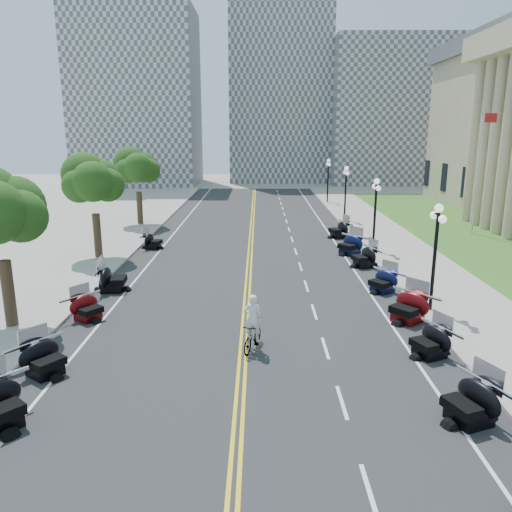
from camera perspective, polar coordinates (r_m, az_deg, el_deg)
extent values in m
plane|color=gray|center=(19.81, -1.44, -10.46)|extent=(160.00, 160.00, 0.00)
cube|color=#333335|center=(29.20, -0.86, -2.26)|extent=(16.00, 90.00, 0.01)
cube|color=yellow|center=(29.20, -1.10, -2.24)|extent=(0.12, 90.00, 0.00)
cube|color=yellow|center=(29.19, -0.63, -2.24)|extent=(0.12, 90.00, 0.00)
cube|color=white|center=(29.76, 11.56, -2.21)|extent=(0.12, 90.00, 0.00)
cube|color=white|center=(30.01, -13.18, -2.16)|extent=(0.12, 90.00, 0.00)
cube|color=white|center=(13.22, 12.84, -24.81)|extent=(0.12, 2.00, 0.00)
cube|color=white|center=(16.46, 9.79, -16.12)|extent=(0.12, 2.00, 0.00)
cube|color=white|center=(19.97, 7.93, -10.36)|extent=(0.12, 2.00, 0.00)
cube|color=white|center=(23.64, 6.67, -6.35)|extent=(0.12, 2.00, 0.00)
cube|color=white|center=(27.40, 5.77, -3.42)|extent=(0.12, 2.00, 0.00)
cube|color=white|center=(31.22, 5.09, -1.20)|extent=(0.12, 2.00, 0.00)
cube|color=white|center=(35.08, 4.56, 0.52)|extent=(0.12, 2.00, 0.00)
cube|color=white|center=(38.97, 4.14, 1.91)|extent=(0.12, 2.00, 0.00)
cube|color=white|center=(42.88, 3.79, 3.04)|extent=(0.12, 2.00, 0.00)
cube|color=white|center=(46.81, 3.50, 3.99)|extent=(0.12, 2.00, 0.00)
cube|color=white|center=(50.74, 3.26, 4.79)|extent=(0.12, 2.00, 0.00)
cube|color=white|center=(54.69, 3.05, 5.47)|extent=(0.12, 2.00, 0.00)
cube|color=white|center=(58.64, 2.86, 6.06)|extent=(0.12, 2.00, 0.00)
cube|color=white|center=(62.60, 2.70, 6.57)|extent=(0.12, 2.00, 0.00)
cube|color=white|center=(66.57, 2.56, 7.03)|extent=(0.12, 2.00, 0.00)
cube|color=white|center=(70.53, 2.44, 7.43)|extent=(0.12, 2.00, 0.00)
cube|color=#9E9991|center=(30.81, 19.07, -2.03)|extent=(5.00, 90.00, 0.15)
cube|color=#9E9991|center=(31.21, -20.53, -1.96)|extent=(5.00, 90.00, 0.15)
cube|color=#356023|center=(40.62, 24.91, 1.17)|extent=(9.00, 60.00, 0.10)
cube|color=gray|center=(82.27, -13.36, 17.10)|extent=(18.00, 14.00, 26.00)
cube|color=gray|center=(86.33, 2.70, 18.62)|extent=(16.00, 12.00, 30.00)
cube|color=gray|center=(85.77, 15.33, 15.51)|extent=(20.00, 14.00, 22.00)
imported|color=#A51414|center=(19.43, -0.38, -9.14)|extent=(1.11, 1.95, 1.13)
imported|color=silver|center=(18.88, -0.38, -4.92)|extent=(0.69, 0.45, 1.90)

